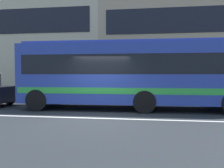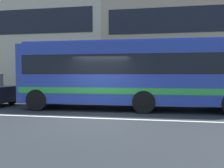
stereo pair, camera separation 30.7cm
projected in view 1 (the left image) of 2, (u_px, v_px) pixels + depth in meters
ground_plane at (95, 118)px, 8.67m from camera, size 160.00×160.00×0.00m
lane_centre_line at (95, 118)px, 8.67m from camera, size 60.00×0.16×0.01m
apartment_block_left at (25, 39)px, 25.06m from camera, size 18.45×8.23×11.41m
apartment_block_right at (194, 38)px, 22.56m from camera, size 18.13×8.23×10.79m
transit_bus at (131, 73)px, 10.94m from camera, size 10.67×2.76×3.25m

